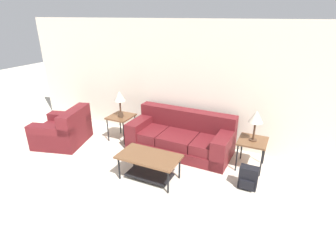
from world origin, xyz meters
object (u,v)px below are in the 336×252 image
Objects in this scene: side_table_left at (121,118)px; table_lamp_right at (256,118)px; table_lamp_left at (119,97)px; coffee_table at (149,162)px; armchair at (64,131)px; couch at (181,137)px; backpack at (248,178)px; side_table_right at (253,143)px.

side_table_left is 0.99× the size of table_lamp_right.
coffee_table is at bearing -40.05° from table_lamp_left.
armchair is at bearing -145.18° from table_lamp_left.
couch is at bearing 2.72° from side_table_left.
side_table_left is 3.05m from backpack.
coffee_table is 1.78m from side_table_left.
table_lamp_right is at bearing 96.45° from backpack.
table_lamp_left is (-0.00, 0.00, 0.50)m from side_table_left.
table_lamp_left is at bearing 180.00° from side_table_right.
coffee_table is 2.02m from table_lamp_right.
backpack is at bearing 0.74° from armchair.
table_lamp_right is at bearing 36.72° from coffee_table.
armchair is 2.19× the size of side_table_right.
table_lamp_right reaches higher than side_table_left.
table_lamp_right reaches higher than armchair.
couch is 2.02× the size of coffee_table.
table_lamp_right reaches higher than backpack.
couch is at bearing 2.72° from table_lamp_left.
coffee_table is (2.40, -0.41, 0.05)m from armchair.
armchair is 4.01m from backpack.
couch reaches higher than side_table_right.
side_table_left is at bearing -180.00° from table_lamp_right.
coffee_table is 1.88× the size of side_table_left.
side_table_left is at bearing 180.00° from side_table_right.
coffee_table is at bearing -9.73° from armchair.
armchair is at bearing -169.51° from table_lamp_right.
backpack is (1.61, 0.46, -0.15)m from coffee_table.
side_table_right is at bearing 10.49° from armchair.
side_table_left is at bearing 34.82° from armchair.
couch reaches higher than backpack.
couch is 1.69m from backpack.
coffee_table is 1.88× the size of side_table_right.
armchair is at bearing -169.51° from side_table_right.
table_lamp_right is at bearing 53.13° from side_table_right.
couch is 3.79× the size of side_table_left.
table_lamp_left is 3.15m from backpack.
armchair reaches higher than coffee_table.
backpack is (0.08, -0.68, -0.32)m from side_table_right.
side_table_left is 0.99× the size of table_lamp_left.
table_lamp_right is at bearing 0.00° from table_lamp_left.
side_table_left is 1.00× the size of side_table_right.
couch reaches higher than armchair.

